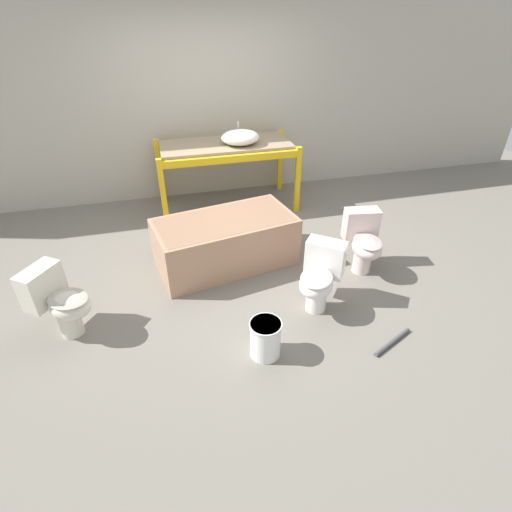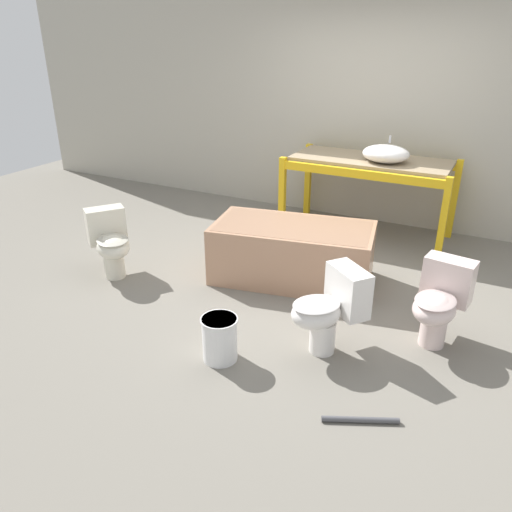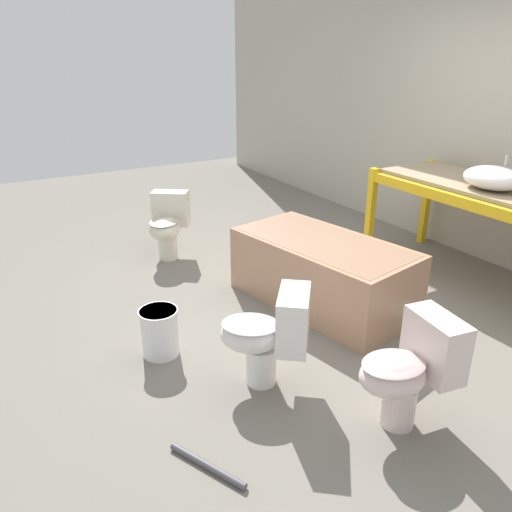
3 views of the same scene
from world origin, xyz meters
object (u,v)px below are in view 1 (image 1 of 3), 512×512
(bathtub_main, at_px, (225,239))
(toilet_extra, at_px, (320,276))
(bucket_white, at_px, (265,338))
(toilet_far, at_px, (59,300))
(toilet_near, at_px, (364,240))
(sink_basin, at_px, (240,137))

(bathtub_main, height_order, toilet_extra, toilet_extra)
(bucket_white, bearing_deg, toilet_extra, 35.87)
(toilet_far, bearing_deg, bathtub_main, -29.26)
(toilet_extra, height_order, bucket_white, toilet_extra)
(toilet_near, height_order, bucket_white, toilet_near)
(sink_basin, xyz_separation_m, toilet_near, (0.94, -1.84, -0.65))
(sink_basin, height_order, toilet_extra, sink_basin)
(sink_basin, bearing_deg, toilet_far, -134.92)
(toilet_near, distance_m, bucket_white, 1.69)
(toilet_near, height_order, toilet_far, same)
(toilet_extra, bearing_deg, toilet_near, 73.27)
(toilet_near, relative_size, toilet_extra, 1.00)
(toilet_far, xyz_separation_m, toilet_extra, (2.33, -0.23, 0.00))
(bathtub_main, xyz_separation_m, toilet_extra, (0.72, -0.97, 0.05))
(toilet_near, bearing_deg, bucket_white, -135.79)
(toilet_near, xyz_separation_m, toilet_far, (-3.04, -0.26, 0.00))
(bathtub_main, height_order, toilet_far, toilet_far)
(sink_basin, bearing_deg, toilet_extra, -84.26)
(sink_basin, xyz_separation_m, toilet_extra, (0.23, -2.33, -0.65))
(toilet_far, relative_size, toilet_extra, 1.00)
(sink_basin, xyz_separation_m, toilet_far, (-2.10, -2.10, -0.65))
(sink_basin, distance_m, toilet_near, 2.17)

